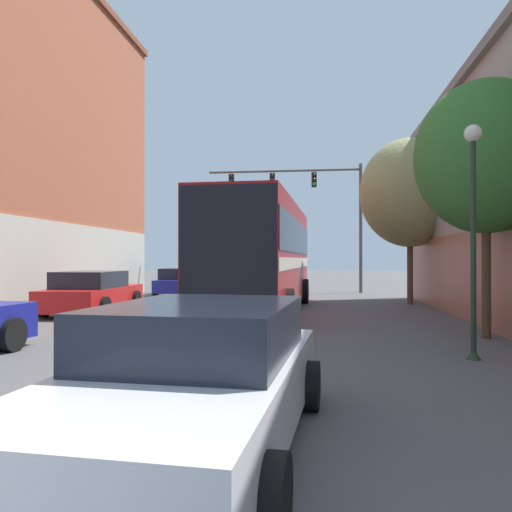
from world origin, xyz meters
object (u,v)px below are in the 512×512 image
(parked_car_left_near, at_px, (179,282))
(parked_car_left_far, at_px, (93,293))
(hatchback_foreground, at_px, (196,379))
(traffic_signal_gantry, at_px, (310,197))
(street_lamp, at_px, (473,223))
(bus, at_px, (261,252))
(street_tree_near, at_px, (486,157))
(street_tree_far, at_px, (410,193))
(parked_car_left_mid, at_px, (210,278))

(parked_car_left_near, xyz_separation_m, parked_car_left_far, (-0.36, -9.14, 0.04))
(hatchback_foreground, height_order, traffic_signal_gantry, traffic_signal_gantry)
(traffic_signal_gantry, distance_m, street_lamp, 18.52)
(hatchback_foreground, bearing_deg, parked_car_left_near, 20.32)
(bus, relative_size, parked_car_left_far, 2.28)
(street_tree_near, bearing_deg, street_lamp, -111.86)
(parked_car_left_near, bearing_deg, parked_car_left_far, 174.61)
(parked_car_left_near, relative_size, street_lamp, 1.04)
(bus, xyz_separation_m, hatchback_foreground, (0.85, -12.48, -1.41))
(parked_car_left_near, bearing_deg, traffic_signal_gantry, -73.82)
(hatchback_foreground, bearing_deg, street_lamp, -36.06)
(street_lamp, relative_size, street_tree_far, 0.63)
(parked_car_left_mid, distance_m, street_tree_near, 22.42)
(bus, bearing_deg, street_tree_near, -129.98)
(parked_car_left_far, relative_size, street_tree_far, 0.71)
(parked_car_left_far, bearing_deg, parked_car_left_near, -4.24)
(bus, distance_m, parked_car_left_mid, 15.04)
(bus, xyz_separation_m, parked_car_left_mid, (-4.98, 14.11, -1.46))
(street_lamp, bearing_deg, traffic_signal_gantry, 100.36)
(traffic_signal_gantry, bearing_deg, parked_car_left_near, -160.67)
(bus, distance_m, street_tree_near, 8.07)
(street_tree_far, bearing_deg, hatchback_foreground, -106.63)
(parked_car_left_far, distance_m, traffic_signal_gantry, 14.21)
(parked_car_left_near, height_order, traffic_signal_gantry, traffic_signal_gantry)
(street_tree_far, bearing_deg, parked_car_left_far, -157.15)
(street_lamp, distance_m, street_tree_near, 3.22)
(traffic_signal_gantry, relative_size, street_tree_near, 1.43)
(bus, relative_size, parked_car_left_mid, 2.53)
(parked_car_left_far, bearing_deg, traffic_signal_gantry, -33.51)
(bus, relative_size, traffic_signal_gantry, 1.28)
(street_tree_near, bearing_deg, parked_car_left_mid, 119.11)
(traffic_signal_gantry, relative_size, street_lamp, 1.99)
(parked_car_left_mid, bearing_deg, hatchback_foreground, -162.40)
(traffic_signal_gantry, height_order, street_lamp, traffic_signal_gantry)
(parked_car_left_near, height_order, street_tree_near, street_tree_near)
(bus, bearing_deg, parked_car_left_near, 35.57)
(hatchback_foreground, xyz_separation_m, parked_car_left_far, (-6.42, 11.23, 0.02))
(bus, distance_m, parked_car_left_far, 5.88)
(parked_car_left_mid, height_order, street_tree_far, street_tree_far)
(parked_car_left_near, bearing_deg, hatchback_foreground, -166.58)
(parked_car_left_far, bearing_deg, street_tree_near, -111.30)
(hatchback_foreground, relative_size, traffic_signal_gantry, 0.56)
(bus, bearing_deg, parked_car_left_mid, 21.56)
(hatchback_foreground, height_order, parked_car_left_far, parked_car_left_far)
(bus, distance_m, parked_car_left_near, 9.57)
(parked_car_left_near, height_order, street_tree_far, street_tree_far)
(parked_car_left_near, bearing_deg, street_tree_far, -115.42)
(traffic_signal_gantry, xyz_separation_m, street_lamp, (3.29, -18.02, -2.74))
(hatchback_foreground, distance_m, parked_car_left_far, 12.93)
(hatchback_foreground, xyz_separation_m, street_lamp, (3.92, 4.70, 1.80))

